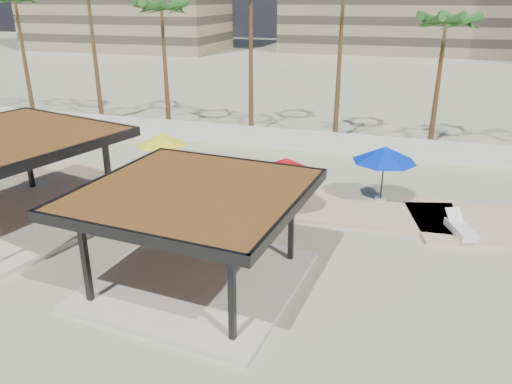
{
  "coord_description": "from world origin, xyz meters",
  "views": [
    {
      "loc": [
        7.59,
        -13.75,
        9.02
      ],
      "look_at": [
        1.81,
        4.68,
        1.4
      ],
      "focal_mm": 35.0,
      "sensor_mm": 36.0,
      "label": 1
    }
  ],
  "objects_px": {
    "lounger_b": "(249,202)",
    "lounger_c": "(460,229)",
    "pavilion_west": "(8,172)",
    "lounger_a": "(127,187)",
    "umbrella_c": "(286,166)",
    "pavilion_central": "(195,228)"
  },
  "relations": [
    {
      "from": "lounger_a",
      "to": "lounger_b",
      "type": "distance_m",
      "value": 6.23
    },
    {
      "from": "umbrella_c",
      "to": "lounger_b",
      "type": "relative_size",
      "value": 1.52
    },
    {
      "from": "umbrella_c",
      "to": "lounger_c",
      "type": "distance_m",
      "value": 7.46
    },
    {
      "from": "umbrella_c",
      "to": "pavilion_central",
      "type": "bearing_deg",
      "value": -102.84
    },
    {
      "from": "lounger_b",
      "to": "lounger_a",
      "type": "bearing_deg",
      "value": 110.25
    },
    {
      "from": "pavilion_central",
      "to": "lounger_b",
      "type": "xyz_separation_m",
      "value": [
        -0.26,
        6.31,
        -1.66
      ]
    },
    {
      "from": "pavilion_central",
      "to": "lounger_b",
      "type": "distance_m",
      "value": 6.53
    },
    {
      "from": "pavilion_central",
      "to": "umbrella_c",
      "type": "distance_m",
      "value": 6.43
    },
    {
      "from": "lounger_b",
      "to": "lounger_c",
      "type": "xyz_separation_m",
      "value": [
        8.89,
        -0.01,
        -0.03
      ]
    },
    {
      "from": "pavilion_west",
      "to": "lounger_a",
      "type": "distance_m",
      "value": 5.43
    },
    {
      "from": "pavilion_central",
      "to": "lounger_a",
      "type": "height_order",
      "value": "pavilion_central"
    },
    {
      "from": "lounger_c",
      "to": "lounger_b",
      "type": "bearing_deg",
      "value": 68.67
    },
    {
      "from": "pavilion_central",
      "to": "umbrella_c",
      "type": "xyz_separation_m",
      "value": [
        1.43,
        6.26,
        0.25
      ]
    },
    {
      "from": "pavilion_central",
      "to": "lounger_c",
      "type": "relative_size",
      "value": 3.75
    },
    {
      "from": "pavilion_west",
      "to": "umbrella_c",
      "type": "height_order",
      "value": "pavilion_west"
    },
    {
      "from": "pavilion_central",
      "to": "umbrella_c",
      "type": "relative_size",
      "value": 2.07
    },
    {
      "from": "lounger_c",
      "to": "umbrella_c",
      "type": "bearing_deg",
      "value": 69.04
    },
    {
      "from": "lounger_a",
      "to": "lounger_b",
      "type": "height_order",
      "value": "lounger_b"
    },
    {
      "from": "pavilion_central",
      "to": "lounger_b",
      "type": "relative_size",
      "value": 3.13
    },
    {
      "from": "lounger_b",
      "to": "lounger_c",
      "type": "bearing_deg",
      "value": -69.79
    },
    {
      "from": "umbrella_c",
      "to": "lounger_b",
      "type": "bearing_deg",
      "value": 178.37
    },
    {
      "from": "lounger_c",
      "to": "pavilion_central",
      "type": "bearing_deg",
      "value": 104.87
    }
  ]
}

